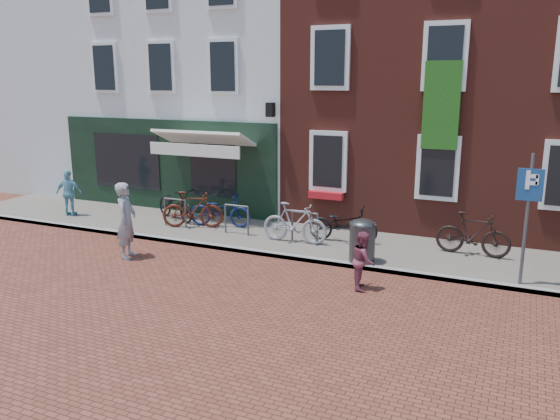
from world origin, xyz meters
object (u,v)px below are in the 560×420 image
at_px(bicycle_2, 220,210).
at_px(bicycle_4, 343,224).
at_px(litter_bin, 362,238).
at_px(cafe_person, 69,193).
at_px(woman, 126,220).
at_px(bicycle_3, 295,223).
at_px(bicycle_0, 175,204).
at_px(boy, 363,260).
at_px(parking_sign, 528,203).
at_px(bicycle_1, 193,210).
at_px(bicycle_5, 473,234).

distance_m(bicycle_2, bicycle_4, 3.71).
distance_m(litter_bin, cafe_person, 9.57).
xyz_separation_m(woman, cafe_person, (-4.15, 2.39, -0.12)).
height_order(bicycle_2, bicycle_4, same).
relative_size(litter_bin, bicycle_3, 0.62).
relative_size(bicycle_0, bicycle_4, 1.00).
distance_m(woman, boy, 5.82).
distance_m(boy, cafe_person, 10.17).
xyz_separation_m(parking_sign, cafe_person, (-12.95, 0.76, -1.02)).
bearing_deg(woman, bicycle_4, -75.11).
xyz_separation_m(parking_sign, boy, (-3.00, -1.32, -1.22)).
height_order(cafe_person, bicycle_2, cafe_person).
xyz_separation_m(parking_sign, bicycle_0, (-9.65, 1.65, -1.25)).
bearing_deg(parking_sign, boy, -156.30).
xyz_separation_m(woman, bicycle_4, (4.49, 3.10, -0.36)).
relative_size(litter_bin, parking_sign, 0.40).
height_order(bicycle_1, bicycle_3, same).
xyz_separation_m(parking_sign, bicycle_1, (-8.67, 1.07, -1.20)).
xyz_separation_m(woman, bicycle_2, (0.78, 3.13, -0.36)).
height_order(parking_sign, bicycle_1, parking_sign).
bearing_deg(boy, woman, 77.55).
bearing_deg(boy, cafe_person, 62.64).
distance_m(boy, bicycle_0, 7.28).
bearing_deg(bicycle_4, bicycle_0, 81.75).
distance_m(litter_bin, bicycle_0, 6.44).
distance_m(woman, bicycle_5, 8.36).
bearing_deg(bicycle_4, bicycle_3, 111.15).
distance_m(boy, bicycle_1, 6.15).
height_order(cafe_person, bicycle_0, cafe_person).
height_order(bicycle_3, bicycle_5, same).
relative_size(cafe_person, bicycle_5, 0.81).
xyz_separation_m(litter_bin, bicycle_0, (-6.24, 1.59, -0.09)).
distance_m(bicycle_1, bicycle_4, 4.38).
bearing_deg(parking_sign, cafe_person, 176.64).
distance_m(bicycle_1, bicycle_3, 3.23).
height_order(bicycle_3, bicycle_4, bicycle_3).
height_order(litter_bin, woman, woman).
distance_m(bicycle_0, bicycle_4, 5.34).
xyz_separation_m(parking_sign, bicycle_4, (-4.31, 1.46, -1.25)).
relative_size(woman, bicycle_4, 1.03).
bearing_deg(boy, bicycle_5, -48.32).
height_order(parking_sign, bicycle_4, parking_sign).
xyz_separation_m(boy, cafe_person, (-9.95, 2.08, 0.20)).
xyz_separation_m(litter_bin, bicycle_2, (-4.61, 1.44, -0.09)).
xyz_separation_m(woman, bicycle_3, (3.36, 2.51, -0.30)).
height_order(cafe_person, bicycle_1, cafe_person).
relative_size(woman, bicycle_2, 1.03).
distance_m(woman, cafe_person, 4.79).
bearing_deg(bicycle_5, parking_sign, -142.14).
distance_m(litter_bin, bicycle_4, 1.67).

